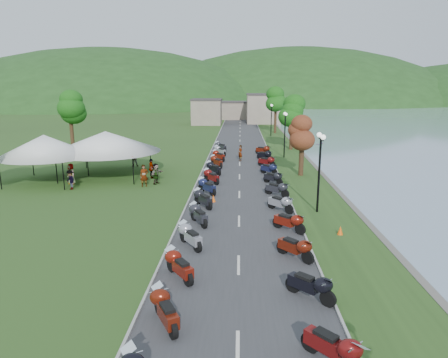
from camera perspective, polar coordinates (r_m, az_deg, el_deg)
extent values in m
cube|color=#3B3B3E|center=(47.33, 2.26, 3.55)|extent=(7.00, 120.00, 0.02)
cube|color=gray|center=(91.85, 1.06, 9.78)|extent=(18.00, 16.00, 5.00)
imported|color=slate|center=(32.74, -11.28, -1.06)|extent=(0.79, 0.69, 1.80)
imported|color=slate|center=(41.19, -12.71, 1.77)|extent=(0.97, 0.73, 1.78)
imported|color=slate|center=(33.42, -20.98, -1.40)|extent=(1.02, 0.97, 1.55)
cone|color=#F2590C|center=(15.75, -9.39, -16.13)|extent=(0.30, 0.30, 0.47)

